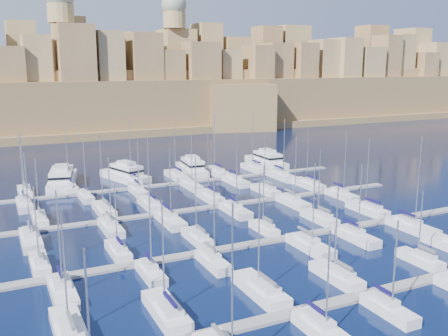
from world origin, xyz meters
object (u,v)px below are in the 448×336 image
sailboat_4 (420,259)px  motor_yacht_b (126,174)px  sailboat_0 (70,332)px  sailboat_2 (261,289)px  motor_yacht_d (267,160)px  motor_yacht_c (192,168)px  motor_yacht_a (62,178)px

sailboat_4 → motor_yacht_b: bearing=109.5°
sailboat_4 → motor_yacht_b: size_ratio=0.66×
sailboat_0 → sailboat_2: sailboat_2 is taller
sailboat_2 → motor_yacht_d: 81.11m
sailboat_0 → motor_yacht_c: sailboat_0 is taller
sailboat_0 → sailboat_4: 49.15m
sailboat_4 → motor_yacht_d: size_ratio=0.66×
sailboat_2 → motor_yacht_a: sailboat_2 is taller
sailboat_2 → motor_yacht_a: (-14.04, 70.76, 0.96)m
motor_yacht_c → motor_yacht_d: same height
sailboat_0 → sailboat_2: bearing=0.1°
sailboat_0 → motor_yacht_a: size_ratio=0.69×
sailboat_2 → motor_yacht_c: size_ratio=0.95×
sailboat_0 → motor_yacht_b: 73.38m
motor_yacht_c → motor_yacht_d: (22.97, 0.44, -0.00)m
sailboat_2 → motor_yacht_c: 71.63m
sailboat_2 → sailboat_4: (25.89, -1.34, -0.06)m
sailboat_0 → motor_yacht_b: sailboat_0 is taller
motor_yacht_c → motor_yacht_d: 22.98m
motor_yacht_c → motor_yacht_a: bearing=177.2°
motor_yacht_b → motor_yacht_d: 40.74m
motor_yacht_a → motor_yacht_c: (32.76, -1.63, 0.00)m
sailboat_0 → motor_yacht_b: size_ratio=0.82×
sailboat_2 → sailboat_4: bearing=-3.0°
motor_yacht_c → sailboat_0: bearing=-121.2°
motor_yacht_b → motor_yacht_c: (17.77, -0.11, 0.00)m
sailboat_4 → motor_yacht_a: bearing=119.0°
motor_yacht_b → motor_yacht_d: size_ratio=0.99×
sailboat_0 → motor_yacht_d: bearing=47.0°
motor_yacht_c → sailboat_4: bearing=-84.2°
sailboat_0 → motor_yacht_b: (24.20, 69.27, 0.97)m
sailboat_4 → motor_yacht_c: bearing=95.8°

